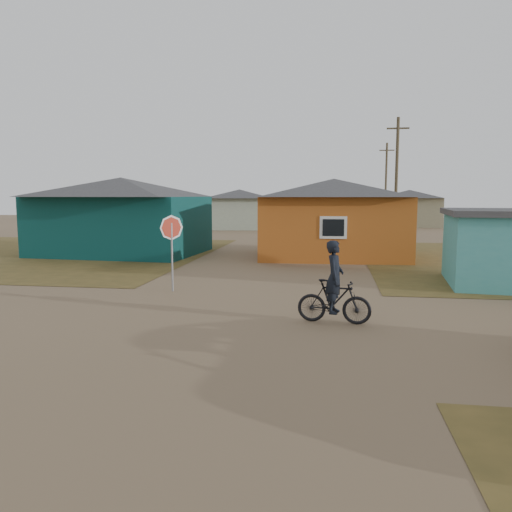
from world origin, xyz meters
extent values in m
plane|color=brown|center=(0.00, 0.00, 0.00)|extent=(120.00, 120.00, 0.00)
cube|color=brown|center=(-14.00, 13.00, 0.01)|extent=(20.00, 18.00, 0.00)
cube|color=#093534|center=(-8.50, 13.50, 1.50)|extent=(8.40, 6.54, 3.00)
pyramid|color=#313133|center=(-8.50, 13.50, 3.50)|extent=(8.93, 7.08, 1.00)
cube|color=#A9531A|center=(2.50, 14.00, 1.50)|extent=(7.21, 6.24, 3.00)
pyramid|color=#313133|center=(2.50, 14.00, 3.45)|extent=(7.72, 6.76, 0.90)
cube|color=silver|center=(2.50, 10.97, 1.65)|extent=(1.20, 0.06, 1.00)
cube|color=black|center=(2.50, 10.94, 1.65)|extent=(0.95, 0.04, 0.75)
cube|color=#949E87|center=(-6.00, 34.00, 1.40)|extent=(6.49, 5.60, 2.80)
pyramid|color=#313133|center=(-6.00, 34.00, 3.20)|extent=(7.04, 6.15, 0.80)
cube|color=gray|center=(10.00, 40.00, 1.40)|extent=(6.41, 5.50, 2.80)
pyramid|color=#313133|center=(10.00, 40.00, 3.20)|extent=(6.95, 6.05, 0.80)
cube|color=#949E87|center=(-14.00, 46.00, 1.35)|extent=(5.75, 5.28, 2.70)
pyramid|color=#313133|center=(-14.00, 46.00, 3.05)|extent=(6.28, 5.81, 0.70)
cylinder|color=brown|center=(6.50, 22.00, 4.00)|extent=(0.20, 0.20, 8.00)
cube|color=brown|center=(6.50, 22.00, 7.30)|extent=(1.40, 0.10, 0.10)
cylinder|color=brown|center=(7.50, 38.00, 4.00)|extent=(0.20, 0.20, 8.00)
cube|color=brown|center=(7.50, 38.00, 7.30)|extent=(1.40, 0.10, 0.10)
cylinder|color=gray|center=(-2.62, 3.84, 1.10)|extent=(0.06, 0.06, 2.21)
imported|color=black|center=(2.51, 0.54, 0.53)|extent=(1.83, 0.72, 1.07)
imported|color=black|center=(2.51, 0.54, 1.13)|extent=(0.50, 0.69, 1.76)
camera|label=1|loc=(2.41, -11.42, 3.09)|focal=35.00mm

